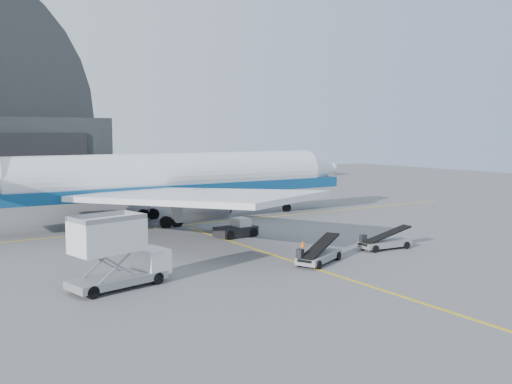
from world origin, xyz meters
TOP-DOWN VIEW (x-y plane):
  - ground at (0.00, 0.00)m, footprint 200.00×200.00m
  - taxi_lines at (0.00, 12.67)m, footprint 80.00×42.12m
  - distant_bldg_a at (38.00, 72.00)m, footprint 14.00×8.00m
  - distant_bldg_b at (55.00, 68.00)m, footprint 8.00×6.00m
  - airliner at (-1.44, 22.65)m, footprint 49.99×48.48m
  - catering_truck at (-13.91, -0.20)m, footprint 6.84×3.75m
  - pushback_tug at (1.66, 11.28)m, footprint 4.01×2.54m
  - belt_loader_a at (1.20, -1.68)m, footprint 5.09×3.59m
  - belt_loader_b at (9.23, -0.50)m, footprint 4.97×2.06m
  - traffic_cone at (4.00, 4.00)m, footprint 0.37×0.37m

SIDE VIEW (x-z plane):
  - ground at x=0.00m, z-range 0.00..0.00m
  - distant_bldg_a at x=38.00m, z-range -2.00..2.00m
  - distant_bldg_b at x=55.00m, z-range -1.40..1.40m
  - taxi_lines at x=0.00m, z-range 0.00..0.02m
  - traffic_cone at x=4.00m, z-range -0.01..0.52m
  - belt_loader_b at x=9.23m, z-range -0.36..1.51m
  - belt_loader_a at x=1.20m, z-range -0.38..1.58m
  - pushback_tug at x=1.66m, z-range -0.22..1.56m
  - catering_truck at x=-13.91m, z-range 0.03..4.48m
  - airliner at x=-1.44m, z-range -3.86..13.68m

